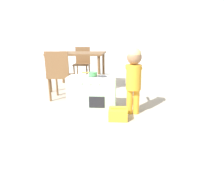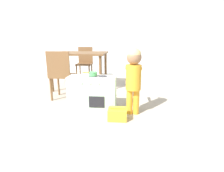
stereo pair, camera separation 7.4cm
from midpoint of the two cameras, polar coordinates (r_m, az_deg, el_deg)
The scene contains 9 objects.
ground_plane at distance 2.14m, azimuth -19.42°, elevation -15.02°, with size 16.00×16.00×0.00m, color #B2A899.
wall_back at distance 5.48m, azimuth -3.84°, elevation 17.49°, with size 10.00×0.06×2.60m.
play_kitchen at distance 2.69m, azimuth -5.61°, elevation -2.14°, with size 0.72×0.32×0.52m.
toy_pot at distance 2.62m, azimuth -5.46°, elevation 4.06°, with size 0.22×0.12×0.06m.
child_figure at distance 2.42m, azimuth 7.95°, elevation 4.28°, with size 0.23×0.38×0.94m.
toy_basket at distance 2.37m, azimuth 2.67°, elevation -9.15°, with size 0.25×0.20×0.17m.
dining_table at distance 3.91m, azimuth -9.79°, elevation 9.33°, with size 1.13×0.92×0.78m.
dining_chair_near at distance 3.17m, azimuth -15.56°, elevation 3.79°, with size 0.39×0.39×0.86m.
dining_chair_far at distance 4.77m, azimuth -8.45°, elevation 7.67°, with size 0.39×0.39×0.86m.
Camera 2 is at (0.88, -1.67, 1.03)m, focal length 28.00 mm.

